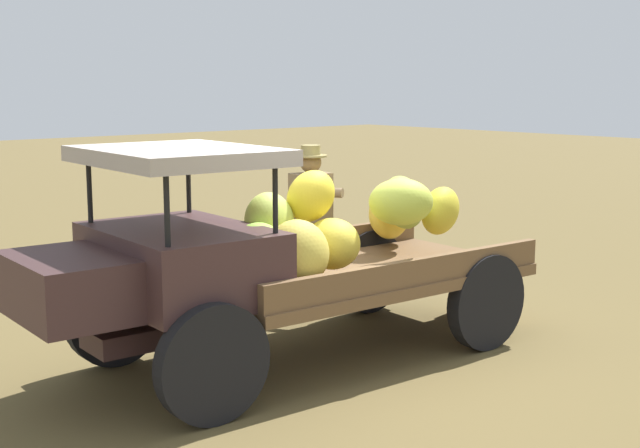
{
  "coord_description": "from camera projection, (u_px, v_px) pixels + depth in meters",
  "views": [
    {
      "loc": [
        4.59,
        5.41,
        2.35
      ],
      "look_at": [
        -0.2,
        -0.08,
        1.15
      ],
      "focal_mm": 48.3,
      "sensor_mm": 36.0,
      "label": 1
    }
  ],
  "objects": [
    {
      "name": "ground_plane",
      "position": [
        309.0,
        360.0,
        7.38
      ],
      "size": [
        60.0,
        60.0,
        0.0
      ],
      "primitive_type": "plane",
      "color": "brown"
    },
    {
      "name": "truck",
      "position": [
        273.0,
        258.0,
        7.09
      ],
      "size": [
        4.54,
        1.96,
        1.87
      ],
      "rotation": [
        0.0,
        0.0,
        -0.06
      ],
      "color": "#3D2727",
      "rests_on": "ground"
    },
    {
      "name": "farmer",
      "position": [
        311.0,
        217.0,
        8.86
      ],
      "size": [
        0.52,
        0.49,
        1.73
      ],
      "rotation": [
        0.0,
        0.0,
        1.39
      ],
      "color": "#846855",
      "rests_on": "ground"
    },
    {
      "name": "wooden_crate",
      "position": [
        480.0,
        296.0,
        8.67
      ],
      "size": [
        0.68,
        0.68,
        0.45
      ],
      "primitive_type": "cube",
      "rotation": [
        0.0,
        0.0,
        0.88
      ],
      "color": "olive",
      "rests_on": "ground"
    },
    {
      "name": "loose_banana_bunch",
      "position": [
        264.0,
        282.0,
        9.42
      ],
      "size": [
        0.69,
        0.54,
        0.39
      ],
      "primitive_type": "ellipsoid",
      "rotation": [
        0.0,
        -0.0,
        2.82
      ],
      "color": "#96B42B",
      "rests_on": "ground"
    }
  ]
}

